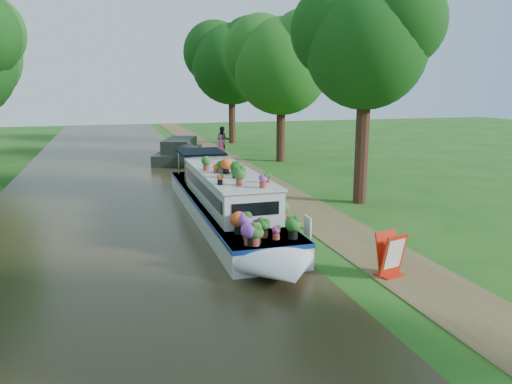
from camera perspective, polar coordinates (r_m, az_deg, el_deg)
The scene contains 12 objects.
ground at distance 17.13m, azimuth 5.19°, elevation -4.25°, with size 100.00×100.00×0.00m, color #1C5014.
canal_water at distance 15.99m, azimuth -15.33°, elevation -5.80°, with size 10.00×100.00×0.02m, color black.
towpath at distance 17.60m, azimuth 8.84°, elevation -3.85°, with size 2.20×100.00×0.03m, color brown.
plant_boat at distance 17.51m, azimuth -3.26°, elevation -0.97°, with size 2.29×13.52×2.29m.
tree_near_overhang at distance 20.92m, azimuth 12.41°, elevation 16.74°, with size 5.52×5.28×8.99m.
tree_near_mid at distance 32.19m, azimuth 2.86°, elevation 14.98°, with size 6.90×6.60×9.40m.
tree_near_far at distance 42.63m, azimuth -2.87°, elevation 15.08°, with size 7.59×7.26×10.30m.
second_boat at distance 32.75m, azimuth -8.72°, elevation 4.54°, with size 4.11×7.92×1.44m.
sandwich_board at distance 13.25m, azimuth 15.13°, elevation -7.12°, with size 0.75×0.73×1.13m.
pedestrian_pink at distance 33.32m, azimuth -4.01°, elevation 5.19°, with size 0.58×0.38×1.59m, color #CC54A0.
pedestrian_dark at distance 35.75m, azimuth -3.80°, elevation 5.94°, with size 0.94×0.73×1.93m, color black.
verge_plant at distance 20.45m, azimuth 1.53°, elevation -0.82°, with size 0.43×0.37×0.47m, color #1C5E23.
Camera 1 is at (-6.14, -15.26, 4.80)m, focal length 35.00 mm.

